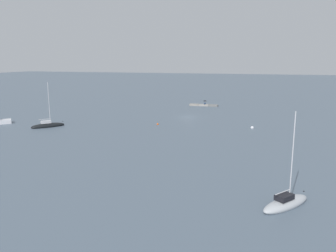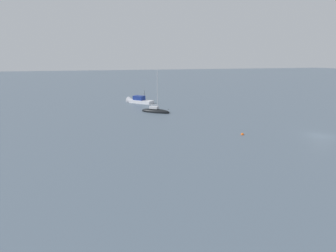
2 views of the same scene
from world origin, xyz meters
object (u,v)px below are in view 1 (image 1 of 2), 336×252
at_px(sailboat_black_mid, 48,125).
at_px(mooring_buoy_mid, 252,128).
at_px(umbrella_open_black, 205,101).
at_px(sailboat_grey_near, 286,203).
at_px(mooring_buoy_near, 158,124).
at_px(person_seated_blue_left, 205,103).

height_order(sailboat_black_mid, mooring_buoy_mid, sailboat_black_mid).
bearing_deg(umbrella_open_black, mooring_buoy_mid, 117.37).
relative_size(sailboat_black_mid, mooring_buoy_mid, 14.52).
height_order(sailboat_grey_near, mooring_buoy_near, sailboat_grey_near).
bearing_deg(mooring_buoy_near, sailboat_grey_near, 125.26).
distance_m(sailboat_black_mid, mooring_buoy_mid, 43.51).
xyz_separation_m(sailboat_black_mid, mooring_buoy_mid, (-42.03, -11.27, -0.23)).
relative_size(mooring_buoy_near, mooring_buoy_mid, 0.69).
bearing_deg(mooring_buoy_near, sailboat_black_mid, 23.23).
bearing_deg(mooring_buoy_mid, sailboat_grey_near, 97.88).
bearing_deg(sailboat_black_mid, sailboat_grey_near, 9.86).
xyz_separation_m(person_seated_blue_left, umbrella_open_black, (-0.01, -0.12, 0.86)).
bearing_deg(umbrella_open_black, person_seated_blue_left, 85.25).
relative_size(umbrella_open_black, mooring_buoy_mid, 1.92).
xyz_separation_m(umbrella_open_black, mooring_buoy_mid, (-15.87, 30.66, -1.55)).
xyz_separation_m(umbrella_open_black, mooring_buoy_near, (4.44, 32.60, -1.58)).
relative_size(umbrella_open_black, mooring_buoy_near, 2.79).
xyz_separation_m(umbrella_open_black, sailboat_black_mid, (26.16, 41.92, -1.32)).
bearing_deg(mooring_buoy_mid, person_seated_blue_left, -62.53).
bearing_deg(sailboat_black_mid, umbrella_open_black, 97.49).
relative_size(umbrella_open_black, sailboat_grey_near, 0.13).
bearing_deg(person_seated_blue_left, mooring_buoy_near, 88.99).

